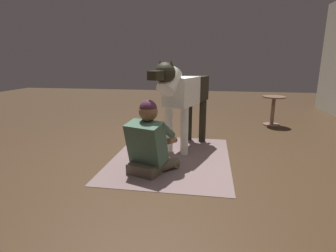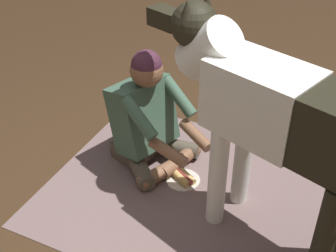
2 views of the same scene
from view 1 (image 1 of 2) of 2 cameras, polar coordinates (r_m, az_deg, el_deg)
ground_plane at (r=3.31m, az=2.07°, el=-8.06°), size 16.03×16.03×0.00m
area_rug at (r=3.48m, az=0.68°, el=-6.88°), size 1.87×1.50×0.01m
person_sitting_on_floor at (r=2.99m, az=-4.15°, el=-3.64°), size 0.73×0.60×0.83m
large_dog at (r=3.65m, az=3.35°, el=7.02°), size 1.49×0.66×1.25m
hot_dog_on_plate at (r=3.35m, az=-1.04°, el=-7.28°), size 0.22×0.22×0.06m
round_side_table at (r=5.51m, az=21.78°, el=3.62°), size 0.43×0.43×0.57m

